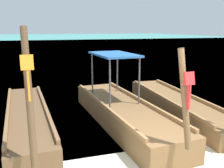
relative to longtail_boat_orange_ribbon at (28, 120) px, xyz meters
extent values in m
plane|color=#2DB29E|center=(2.50, 57.97, -0.32)|extent=(120.00, 120.00, 0.00)
cube|color=brown|center=(0.00, 0.03, -0.02)|extent=(1.38, 5.53, 0.61)
cube|color=brown|center=(-0.50, 0.00, 0.33)|extent=(0.37, 5.04, 0.10)
cube|color=brown|center=(0.49, 0.06, 0.33)|extent=(0.37, 5.04, 0.10)
cylinder|color=brown|center=(0.16, -2.86, 1.43)|extent=(0.16, 0.72, 2.32)
cube|color=orange|center=(0.17, -3.01, 2.01)|extent=(0.21, 0.13, 0.25)
cube|color=orange|center=(0.17, -3.03, 1.64)|extent=(0.03, 0.08, 0.50)
cube|color=brown|center=(2.74, -0.34, -0.01)|extent=(1.75, 5.72, 0.63)
cube|color=#996C3F|center=(2.12, -0.38, 0.36)|extent=(0.47, 5.17, 0.10)
cube|color=#996C3F|center=(3.37, -0.29, 0.36)|extent=(0.47, 5.17, 0.10)
cylinder|color=brown|center=(2.96, -3.20, 1.24)|extent=(0.16, 0.54, 1.90)
cube|color=red|center=(2.96, -3.29, 1.65)|extent=(0.21, 0.12, 0.25)
cube|color=red|center=(2.97, -3.31, 1.29)|extent=(0.04, 0.08, 0.46)
cylinder|color=#4C4C51|center=(2.29, -0.51, 1.00)|extent=(0.05, 0.05, 1.40)
cylinder|color=#4C4C51|center=(3.22, -0.44, 1.00)|extent=(0.05, 0.05, 1.40)
cylinder|color=#4C4C51|center=(2.16, 1.17, 1.00)|extent=(0.05, 0.05, 1.40)
cylinder|color=#4C4C51|center=(3.09, 1.24, 1.00)|extent=(0.05, 0.05, 1.40)
cube|color=#235BA3|center=(2.69, 0.37, 1.73)|extent=(1.27, 1.97, 0.06)
cube|color=brown|center=(4.92, 0.16, -0.08)|extent=(1.31, 5.92, 0.50)
cube|color=#996C3F|center=(4.39, 0.17, 0.23)|extent=(0.24, 5.42, 0.10)
cube|color=#996C3F|center=(5.45, 0.14, 0.23)|extent=(0.24, 5.42, 0.10)
sphere|color=#EA5119|center=(9.38, 14.34, -0.13)|extent=(0.40, 0.40, 0.40)
camera|label=1|loc=(0.29, -7.18, 2.55)|focal=40.44mm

